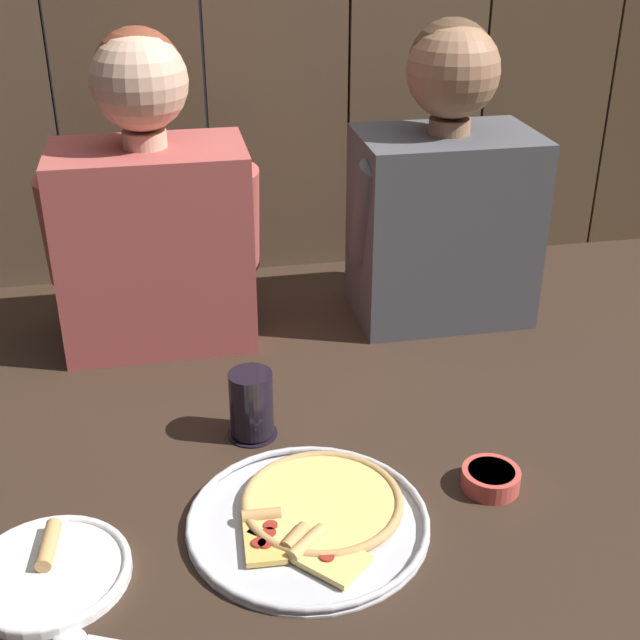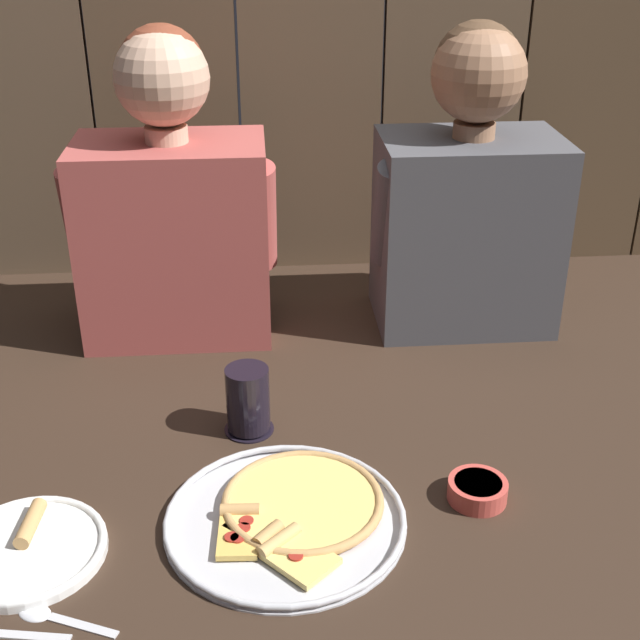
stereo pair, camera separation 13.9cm
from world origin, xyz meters
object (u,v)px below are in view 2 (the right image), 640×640
object	(u,v)px
drinking_glass	(248,401)
diner_left	(172,205)
diner_right	(469,197)
dinner_plate	(27,549)
dipping_bowl	(478,489)
pizza_tray	(291,513)

from	to	relation	value
drinking_glass	diner_left	bearing A→B (deg)	109.64
diner_left	diner_right	world-z (taller)	same
dinner_plate	dipping_bowl	world-z (taller)	dinner_plate
pizza_tray	dinner_plate	size ratio (longest dim) A/B	1.61
pizza_tray	dipping_bowl	distance (m)	0.28
pizza_tray	dipping_bowl	bearing A→B (deg)	4.74
dinner_plate	diner_left	xyz separation A→B (m)	(0.17, 0.65, 0.26)
dinner_plate	diner_left	bearing A→B (deg)	75.70
diner_left	drinking_glass	bearing A→B (deg)	-70.36
pizza_tray	diner_right	size ratio (longest dim) A/B	0.58
pizza_tray	drinking_glass	distance (m)	0.24
dinner_plate	dipping_bowl	size ratio (longest dim) A/B	2.44
dinner_plate	diner_left	world-z (taller)	diner_left
pizza_tray	dipping_bowl	size ratio (longest dim) A/B	3.92
pizza_tray	dinner_plate	world-z (taller)	dinner_plate
diner_left	dipping_bowl	bearing A→B (deg)	-51.17
pizza_tray	dinner_plate	xyz separation A→B (m)	(-0.36, -0.04, -0.00)
dinner_plate	pizza_tray	bearing A→B (deg)	7.00
pizza_tray	dipping_bowl	xyz separation A→B (m)	(0.28, 0.02, 0.01)
dinner_plate	dipping_bowl	bearing A→B (deg)	6.02
pizza_tray	dinner_plate	distance (m)	0.36
pizza_tray	drinking_glass	size ratio (longest dim) A/B	2.96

